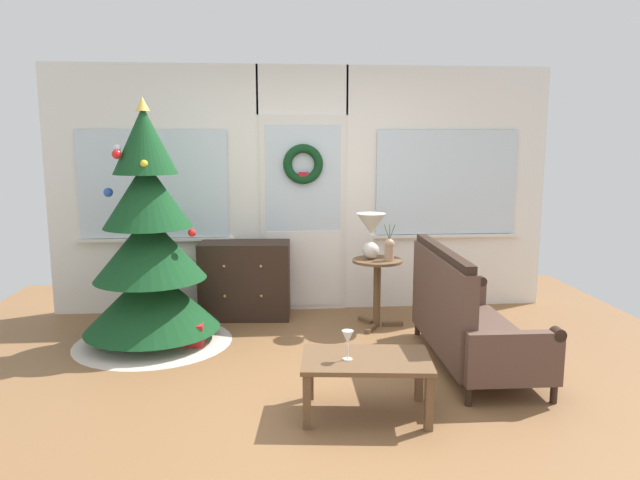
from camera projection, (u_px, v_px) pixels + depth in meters
name	position (u px, v px, depth m)	size (l,w,h in m)	color
ground_plane	(320.00, 386.00, 4.38)	(6.76, 6.76, 0.00)	brown
back_wall_with_door	(303.00, 189.00, 6.22)	(5.20, 0.19, 2.55)	white
christmas_tree	(150.00, 259.00, 5.21)	(1.40, 1.40, 2.15)	#4C331E
dresser_cabinet	(245.00, 280.00, 6.03)	(0.93, 0.49, 0.78)	black
settee_sofa	(464.00, 319.00, 4.75)	(0.75, 1.64, 0.96)	black
side_table	(377.00, 279.00, 5.71)	(0.50, 0.48, 0.66)	brown
table_lamp	(371.00, 230.00, 5.67)	(0.28, 0.28, 0.44)	silver
flower_vase	(389.00, 248.00, 5.61)	(0.11, 0.10, 0.35)	tan
coffee_table	(366.00, 366.00, 3.88)	(0.89, 0.61, 0.39)	brown
wine_glass	(348.00, 339.00, 3.82)	(0.08, 0.08, 0.20)	silver
gift_box	(191.00, 336.00, 5.17)	(0.22, 0.20, 0.22)	red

